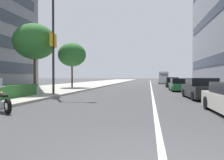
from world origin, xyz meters
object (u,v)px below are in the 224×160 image
(car_following_behind, at_px, (201,89))
(car_approaching_light, at_px, (179,85))
(car_lead_in_lane, at_px, (172,82))
(street_tree_mid_sidewalk, at_px, (35,42))
(street_tree_near_plaza_corner, at_px, (72,55))
(motorcycle_under_tarp, at_px, (2,102))
(street_lamp_with_banners, at_px, (57,30))
(delivery_van_ahead, at_px, (163,77))

(car_following_behind, distance_m, car_approaching_light, 8.30)
(car_approaching_light, xyz_separation_m, car_lead_in_lane, (9.07, -0.17, 0.06))
(car_following_behind, height_order, street_tree_mid_sidewalk, street_tree_mid_sidewalk)
(car_approaching_light, bearing_deg, street_tree_near_plaza_corner, 76.45)
(street_tree_mid_sidewalk, height_order, street_tree_near_plaza_corner, street_tree_mid_sidewalk)
(motorcycle_under_tarp, distance_m, street_lamp_with_banners, 9.41)
(car_approaching_light, relative_size, car_lead_in_lane, 0.93)
(motorcycle_under_tarp, bearing_deg, street_lamp_with_banners, -45.84)
(car_following_behind, distance_m, street_tree_near_plaza_corner, 18.11)
(street_lamp_with_banners, height_order, street_tree_near_plaza_corner, street_lamp_with_banners)
(car_following_behind, bearing_deg, street_tree_mid_sidewalk, 81.79)
(car_following_behind, distance_m, car_lead_in_lane, 17.36)
(delivery_van_ahead, relative_size, street_tree_near_plaza_corner, 0.93)
(motorcycle_under_tarp, bearing_deg, car_following_behind, -106.37)
(street_lamp_with_banners, distance_m, street_tree_near_plaza_corner, 11.04)
(car_lead_in_lane, relative_size, street_tree_mid_sidewalk, 0.78)
(street_lamp_with_banners, bearing_deg, delivery_van_ahead, -17.73)
(motorcycle_under_tarp, bearing_deg, delivery_van_ahead, -65.91)
(motorcycle_under_tarp, distance_m, street_tree_mid_sidewalk, 10.14)
(car_approaching_light, relative_size, street_lamp_with_banners, 0.49)
(car_lead_in_lane, distance_m, street_tree_mid_sidewalk, 21.11)
(street_lamp_with_banners, relative_size, street_tree_near_plaza_corner, 1.50)
(car_approaching_light, distance_m, street_tree_mid_sidewalk, 15.23)
(street_tree_near_plaza_corner, bearing_deg, street_lamp_with_banners, -165.93)
(car_approaching_light, relative_size, delivery_van_ahead, 0.79)
(street_tree_mid_sidewalk, bearing_deg, car_following_behind, -95.36)
(car_approaching_light, relative_size, street_tree_near_plaza_corner, 0.73)
(street_lamp_with_banners, xyz_separation_m, street_tree_mid_sidewalk, (0.66, 2.34, -0.76))
(delivery_van_ahead, bearing_deg, car_approaching_light, -177.52)
(car_following_behind, height_order, street_lamp_with_banners, street_lamp_with_banners)
(street_tree_mid_sidewalk, bearing_deg, street_lamp_with_banners, -105.81)
(delivery_van_ahead, bearing_deg, car_following_behind, -176.89)
(delivery_van_ahead, xyz_separation_m, street_tree_mid_sidewalk, (-31.99, 12.78, 3.16))
(delivery_van_ahead, bearing_deg, street_tree_near_plaza_corner, 151.32)
(car_approaching_light, height_order, delivery_van_ahead, delivery_van_ahead)
(street_tree_near_plaza_corner, bearing_deg, car_lead_in_lane, -65.61)
(motorcycle_under_tarp, xyz_separation_m, street_tree_near_plaza_corner, (18.66, 3.65, 4.00))
(car_lead_in_lane, height_order, street_tree_mid_sidewalk, street_tree_mid_sidewalk)
(delivery_van_ahead, bearing_deg, motorcycle_under_tarp, 169.04)
(car_lead_in_lane, xyz_separation_m, street_tree_near_plaza_corner, (-6.09, 13.43, 3.75))
(motorcycle_under_tarp, relative_size, street_tree_near_plaza_corner, 0.31)
(car_lead_in_lane, height_order, street_tree_near_plaza_corner, street_tree_near_plaza_corner)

